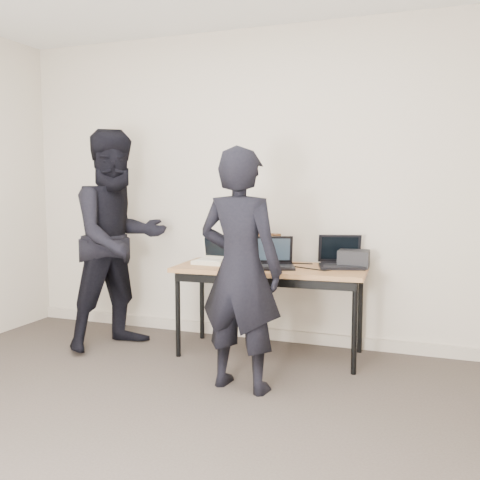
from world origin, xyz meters
The scene contains 13 objects.
room centered at (0.00, 0.00, 1.35)m, with size 4.60×4.60×2.80m.
desk centered at (0.27, 1.83, 0.66)m, with size 1.53×0.73×0.72m.
laptop_beige centered at (-0.23, 1.85, 0.76)m, with size 0.28×0.27×0.22m.
laptop_center centered at (0.31, 1.80, 0.77)m, with size 0.40×0.39×0.24m.
laptop_right centered at (0.80, 2.01, 0.78)m, with size 0.41×0.40×0.25m.
leather_satchel centered at (0.09, 2.06, 0.85)m, with size 0.38×0.22×0.25m.
tissue centered at (0.12, 2.06, 1.00)m, with size 0.13×0.10×0.08m, color white.
equipment_box centered at (0.90, 2.02, 0.79)m, with size 0.24×0.20×0.14m, color black.
power_brick centered at (0.05, 1.66, 0.73)m, with size 0.07×0.04×0.03m, color black.
cables centered at (0.32, 1.83, 0.72)m, with size 1.15×0.43×0.01m.
person_typist centered at (0.29, 1.08, 0.81)m, with size 0.59×0.39×1.62m, color black.
person_observer centered at (-0.99, 1.63, 0.91)m, with size 0.89×0.69×1.82m, color black.
baseboard centered at (0.00, 2.23, 0.05)m, with size 4.50×0.03×0.10m, color #B3A694.
Camera 1 is at (1.49, -2.20, 1.38)m, focal length 40.00 mm.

